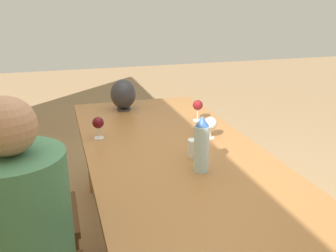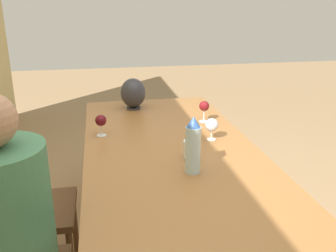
# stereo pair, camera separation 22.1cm
# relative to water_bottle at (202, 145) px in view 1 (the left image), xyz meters

# --- Properties ---
(dining_table) EXTENTS (2.44, 0.98, 0.74)m
(dining_table) POSITION_rel_water_bottle_xyz_m (0.20, 0.04, -0.21)
(dining_table) COLOR #936033
(dining_table) RESTS_ON ground_plane
(water_bottle) EXTENTS (0.08, 0.08, 0.29)m
(water_bottle) POSITION_rel_water_bottle_xyz_m (0.00, 0.00, 0.00)
(water_bottle) COLOR #ADCCD6
(water_bottle) RESTS_ON dining_table
(water_tumbler) EXTENTS (0.06, 0.06, 0.10)m
(water_tumbler) POSITION_rel_water_bottle_xyz_m (0.17, -0.03, -0.09)
(water_tumbler) COLOR silver
(water_tumbler) RESTS_ON dining_table
(vase) EXTENTS (0.19, 0.19, 0.24)m
(vase) POSITION_rel_water_bottle_xyz_m (1.17, 0.17, -0.02)
(vase) COLOR #2D2D33
(vase) RESTS_ON dining_table
(wine_glass_0) EXTENTS (0.07, 0.07, 0.13)m
(wine_glass_0) POSITION_rel_water_bottle_xyz_m (0.61, 0.43, -0.04)
(wine_glass_0) COLOR silver
(wine_glass_0) RESTS_ON dining_table
(wine_glass_1) EXTENTS (0.08, 0.08, 0.13)m
(wine_glass_1) POSITION_rel_water_bottle_xyz_m (0.41, -0.22, -0.05)
(wine_glass_1) COLOR silver
(wine_glass_1) RESTS_ON dining_table
(wine_glass_3) EXTENTS (0.07, 0.07, 0.15)m
(wine_glass_3) POSITION_rel_water_bottle_xyz_m (0.76, -0.27, -0.03)
(wine_glass_3) COLOR silver
(wine_glass_3) RESTS_ON dining_table
(chair_far) EXTENTS (0.44, 0.44, 0.95)m
(chair_far) POSITION_rel_water_bottle_xyz_m (0.31, 0.90, -0.38)
(chair_far) COLOR brown
(chair_far) RESTS_ON ground_plane
(person_near) EXTENTS (0.38, 0.38, 1.26)m
(person_near) POSITION_rel_water_bottle_xyz_m (-0.28, 0.81, -0.22)
(person_near) COLOR #2D2D38
(person_near) RESTS_ON ground_plane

